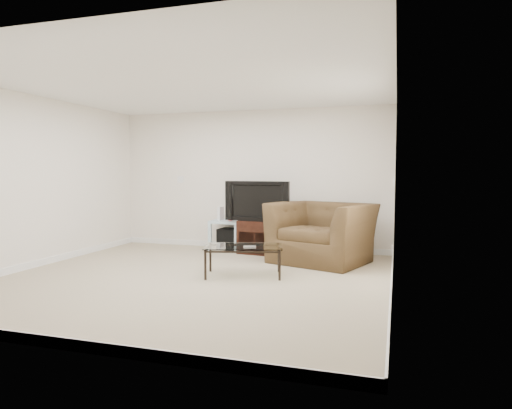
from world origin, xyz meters
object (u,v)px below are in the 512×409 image
(tv_stand, at_px, (260,237))
(coffee_table, at_px, (243,261))
(recliner, at_px, (322,222))
(television, at_px, (260,201))
(side_table, at_px, (228,235))
(subwoofer, at_px, (230,239))

(tv_stand, relative_size, coffee_table, 0.66)
(coffee_table, bearing_deg, recliner, 56.05)
(television, relative_size, coffee_table, 1.06)
(recliner, bearing_deg, coffee_table, -105.06)
(television, bearing_deg, recliner, -11.55)
(tv_stand, xyz_separation_m, side_table, (-0.68, 0.23, -0.02))
(recliner, height_order, coffee_table, recliner)
(television, bearing_deg, side_table, 167.19)
(subwoofer, xyz_separation_m, coffee_table, (0.92, -1.95, 0.01))
(recliner, bearing_deg, side_table, 178.65)
(tv_stand, height_order, television, television)
(side_table, bearing_deg, tv_stand, -18.81)
(television, distance_m, side_table, 0.96)
(subwoofer, height_order, coffee_table, coffee_table)
(tv_stand, relative_size, recliner, 0.48)
(television, distance_m, coffee_table, 1.83)
(tv_stand, bearing_deg, coffee_table, -73.22)
(subwoofer, relative_size, coffee_table, 0.37)
(tv_stand, xyz_separation_m, subwoofer, (-0.64, 0.25, -0.10))
(subwoofer, height_order, recliner, recliner)
(television, height_order, recliner, television)
(side_table, xyz_separation_m, coffee_table, (0.95, -1.93, -0.06))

